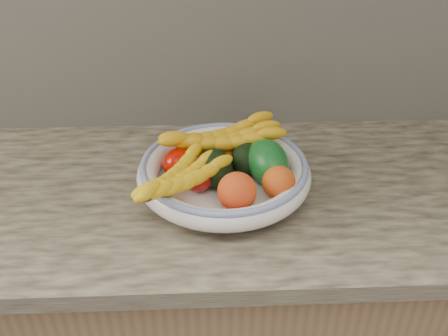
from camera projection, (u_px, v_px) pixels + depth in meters
kitchen_counter at (224, 310)px, 1.41m from camera, size 2.44×0.66×1.40m
fruit_bowl at (224, 172)px, 1.12m from camera, size 0.39×0.39×0.08m
clementine_back_left at (204, 150)px, 1.19m from camera, size 0.06×0.06×0.05m
clementine_back_right at (238, 149)px, 1.19m from camera, size 0.06×0.06×0.04m
clementine_back_mid at (227, 155)px, 1.17m from camera, size 0.06×0.06×0.05m
tomato_left at (179, 163)px, 1.12m from camera, size 0.09×0.09×0.07m
tomato_near_left at (198, 178)px, 1.08m from camera, size 0.08×0.08×0.06m
avocado_center at (215, 168)px, 1.10m from camera, size 0.09×0.12×0.08m
avocado_right at (247, 157)px, 1.14m from camera, size 0.10×0.12×0.07m
green_mango at (267, 162)px, 1.10m from camera, size 0.14×0.16×0.12m
peach_front at (237, 191)px, 1.03m from camera, size 0.09×0.09×0.08m
peach_right at (279, 182)px, 1.05m from camera, size 0.09×0.09×0.07m
banana_bunch_back at (221, 142)px, 1.15m from camera, size 0.32×0.18×0.09m
banana_bunch_front at (179, 181)px, 1.03m from camera, size 0.25×0.28×0.07m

